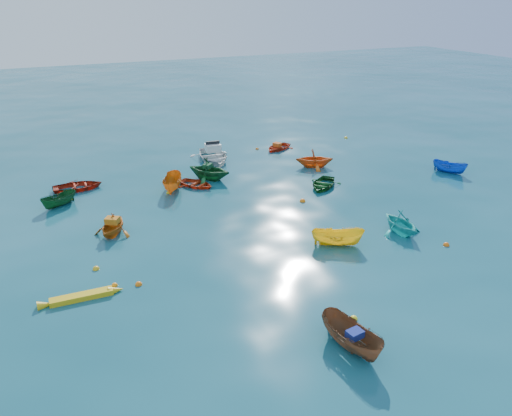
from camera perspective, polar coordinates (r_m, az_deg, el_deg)
name	(u,v)px	position (r m, az deg, el deg)	size (l,w,h in m)	color
ground	(294,248)	(27.29, 4.34, -4.62)	(160.00, 160.00, 0.00)	#0A434F
sampan_brown_mid	(351,348)	(20.69, 10.77, -15.44)	(1.21, 3.20, 1.24)	brown
dinghy_orange_w	(114,234)	(29.89, -15.96, -2.88)	(2.18, 2.53, 1.33)	#C46112
sampan_yellow_mid	(337,245)	(27.90, 9.25, -4.21)	(1.08, 2.88, 1.11)	yellow
dinghy_green_e	(323,187)	(35.91, 7.63, 2.41)	(2.20, 3.08, 0.64)	#104617
dinghy_cyan_se	(400,232)	(30.11, 16.11, -2.70)	(2.38, 2.76, 1.45)	#1CAFAC
dinghy_red_nw	(78,189)	(37.31, -19.65, 2.02)	(2.38, 3.32, 0.69)	#A2200D
sampan_orange_n	(173,190)	(35.49, -9.45, 2.03)	(1.18, 3.14, 1.22)	#CC6913
dinghy_green_n	(209,179)	(37.21, -5.36, 3.29)	(2.85, 3.31, 1.74)	#135526
dinghy_red_ne	(278,149)	(44.25, 2.51, 6.72)	(2.00, 2.79, 0.58)	red
sampan_blue_far	(449,172)	(41.28, 21.17, 3.83)	(0.99, 2.62, 1.02)	#0E45B7
dinghy_red_far	(197,186)	(35.96, -6.81, 2.48)	(1.93, 2.70, 0.56)	red
dinghy_orange_far	(314,167)	(39.99, 6.65, 4.70)	(2.52, 2.92, 1.54)	#DE5B14
sampan_green_far	(60,206)	(34.84, -21.49, 0.21)	(0.96, 2.56, 0.99)	#104420
kayak_yellow	(82,299)	(24.39, -19.26, -9.78)	(0.50, 3.46, 0.34)	gold
motorboat_white	(213,160)	(41.40, -4.90, 5.44)	(3.25, 4.55, 1.54)	silver
tarp_blue_a	(355,334)	(20.13, 11.23, -13.95)	(0.61, 0.47, 0.30)	navy
tarp_orange_a	(112,220)	(29.58, -16.11, -1.38)	(0.74, 0.56, 0.36)	orange
tarp_green_b	(208,166)	(36.91, -5.55, 4.81)	(0.66, 0.50, 0.32)	#114523
tarp_orange_b	(277,145)	(44.04, 2.44, 7.25)	(0.68, 0.52, 0.33)	#D55215
buoy_or_a	(115,286)	(24.91, -15.85, -8.55)	(0.30, 0.30, 0.30)	orange
buoy_ye_a	(354,319)	(22.22, 11.09, -12.37)	(0.34, 0.34, 0.34)	yellow
buoy_or_b	(446,245)	(29.45, 20.91, -4.01)	(0.35, 0.35, 0.35)	orange
buoy_ye_b	(96,269)	(26.54, -17.80, -6.68)	(0.34, 0.34, 0.34)	gold
buoy_or_c	(139,285)	(24.70, -13.26, -8.55)	(0.34, 0.34, 0.34)	orange
buoy_ye_c	(168,193)	(35.01, -9.97, 1.69)	(0.29, 0.29, 0.29)	yellow
buoy_or_d	(303,201)	(33.26, 5.35, 0.75)	(0.39, 0.39, 0.39)	orange
buoy_ye_d	(70,200)	(35.65, -20.44, 0.90)	(0.31, 0.31, 0.31)	#FFF11A
buoy_or_e	(257,149)	(44.23, 0.13, 6.73)	(0.30, 0.30, 0.30)	orange
buoy_ye_e	(346,138)	(48.41, 10.23, 7.86)	(0.33, 0.33, 0.33)	yellow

